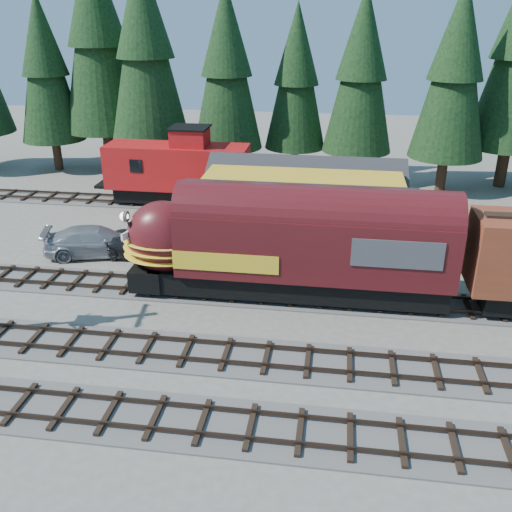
# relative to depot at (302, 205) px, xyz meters

# --- Properties ---
(ground) EXTENTS (120.00, 120.00, 0.00)m
(ground) POSITION_rel_depot_xyz_m (0.00, -10.50, -2.96)
(ground) COLOR #6B665B
(ground) RESTS_ON ground
(track_siding) EXTENTS (68.00, 3.20, 0.33)m
(track_siding) POSITION_rel_depot_xyz_m (10.00, -6.50, -2.90)
(track_siding) COLOR #4C4947
(track_siding) RESTS_ON ground
(track_spur) EXTENTS (32.00, 3.20, 0.33)m
(track_spur) POSITION_rel_depot_xyz_m (-10.00, 7.50, -2.90)
(track_spur) COLOR #4C4947
(track_spur) RESTS_ON ground
(depot) EXTENTS (12.80, 7.00, 5.30)m
(depot) POSITION_rel_depot_xyz_m (0.00, 0.00, 0.00)
(depot) COLOR gold
(depot) RESTS_ON ground
(conifer_backdrop) EXTENTS (81.86, 22.37, 17.44)m
(conifer_backdrop) POSITION_rel_depot_xyz_m (4.15, 14.55, 7.43)
(conifer_backdrop) COLOR black
(conifer_backdrop) RESTS_ON ground
(locomotive) EXTENTS (17.14, 3.41, 4.66)m
(locomotive) POSITION_rel_depot_xyz_m (-0.74, -6.50, -0.26)
(locomotive) COLOR black
(locomotive) RESTS_ON ground
(caboose) EXTENTS (10.71, 3.11, 5.57)m
(caboose) POSITION_rel_depot_xyz_m (-9.90, 7.50, -0.22)
(caboose) COLOR black
(caboose) RESTS_ON ground
(pickup_truck_a) EXTENTS (5.87, 2.97, 1.59)m
(pickup_truck_a) POSITION_rel_depot_xyz_m (-9.10, -2.38, -2.17)
(pickup_truck_a) COLOR black
(pickup_truck_a) RESTS_ON ground
(pickup_truck_b) EXTENTS (6.61, 4.06, 1.79)m
(pickup_truck_b) POSITION_rel_depot_xyz_m (-12.45, -2.67, -2.07)
(pickup_truck_b) COLOR #9A9CA1
(pickup_truck_b) RESTS_ON ground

